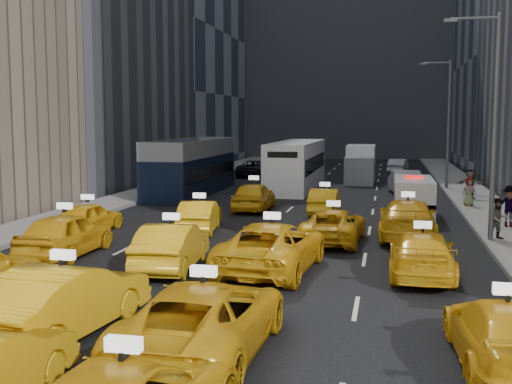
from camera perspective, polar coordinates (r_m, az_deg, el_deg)
ground at (r=16.19m, az=-7.94°, el=-11.27°), size 160.00×160.00×0.00m
sidewalk_west at (r=42.81m, az=-9.99°, el=-0.12°), size 3.00×90.00×0.15m
sidewalk_east at (r=40.16m, az=19.11°, el=-0.81°), size 3.00×90.00×0.15m
curb_west at (r=42.29m, az=-8.16°, el=-0.15°), size 0.15×90.00×0.18m
curb_east at (r=39.99m, az=17.05°, el=-0.75°), size 0.15×90.00×0.18m
building_backdrop at (r=87.98m, az=8.41°, el=16.27°), size 30.00×12.00×40.00m
streetlight_near at (r=26.81m, az=20.25°, el=6.08°), size 2.15×0.22×9.00m
streetlight_far at (r=46.68m, az=16.61°, el=6.21°), size 2.15×0.22×9.00m
taxi_5 at (r=15.44m, az=-16.66°, el=-9.16°), size 2.39×5.20×1.65m
taxi_6 at (r=13.73m, az=-4.63°, el=-11.08°), size 2.78×5.70×1.56m
taxi_7 at (r=13.88m, az=21.29°, el=-11.69°), size 2.17×4.87×1.39m
taxi_8 at (r=24.12m, az=-16.57°, el=-3.61°), size 1.91×4.74×1.61m
taxi_9 at (r=21.36m, az=-7.51°, el=-4.78°), size 2.01×4.78×1.54m
taxi_10 at (r=20.86m, az=1.44°, el=-4.90°), size 3.14×5.99×1.61m
taxi_11 at (r=20.84m, az=14.53°, el=-5.37°), size 2.08×4.95×1.43m
taxi_12 at (r=28.94m, az=-14.70°, el=-2.18°), size 1.99×4.08×1.34m
taxi_13 at (r=28.30m, az=-5.04°, el=-2.14°), size 2.03×4.37×1.38m
taxi_14 at (r=25.92m, az=6.88°, el=-2.99°), size 2.49×4.98×1.36m
taxi_15 at (r=27.23m, az=13.31°, el=-2.37°), size 2.37×5.65×1.63m
taxi_16 at (r=34.68m, az=-0.20°, el=-0.38°), size 1.90×4.61×1.56m
taxi_17 at (r=33.68m, az=6.13°, el=-0.81°), size 1.44×4.06×1.33m
nypd_van at (r=33.11m, az=13.81°, el=-0.59°), size 2.29×5.07×2.12m
double_decker at (r=42.65m, az=-5.71°, el=2.20°), size 3.69×12.42×3.56m
city_bus at (r=46.03m, az=3.66°, el=2.40°), size 3.18×13.03×3.34m
box_truck at (r=50.95m, az=9.27°, el=2.45°), size 2.42×6.42×2.90m
misc_car_0 at (r=43.45m, az=13.07°, el=0.88°), size 2.25×5.07×1.62m
misc_car_1 at (r=55.30m, az=-0.16°, el=2.10°), size 2.39×5.07×1.40m
misc_car_2 at (r=60.44m, az=9.23°, el=2.51°), size 2.38×5.77×1.67m
misc_car_3 at (r=61.00m, az=3.93°, el=2.47°), size 2.05×4.14×1.36m
misc_car_4 at (r=59.62m, az=12.51°, el=2.25°), size 2.03×4.36×1.38m
pedestrian_1 at (r=27.37m, az=20.76°, el=-2.23°), size 0.90×0.66×1.65m
pedestrian_2 at (r=30.67m, az=21.61°, el=-1.18°), size 1.24×0.61×1.85m
pedestrian_4 at (r=37.41m, az=18.42°, el=0.02°), size 0.83×0.57×1.56m
pedestrian_5 at (r=40.84m, az=18.49°, el=0.68°), size 1.66×0.54×1.76m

